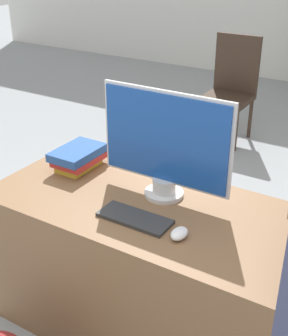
{
  "coord_description": "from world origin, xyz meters",
  "views": [
    {
      "loc": [
        0.96,
        -1.2,
        1.82
      ],
      "look_at": [
        0.02,
        0.32,
        0.93
      ],
      "focal_mm": 50.0,
      "sensor_mm": 36.0,
      "label": 1
    }
  ],
  "objects_px": {
    "mouse": "(179,234)",
    "far_chair": "(231,85)",
    "monitor": "(165,145)",
    "book_stack": "(79,157)",
    "keyboard": "(135,218)"
  },
  "relations": [
    {
      "from": "mouse",
      "to": "far_chair",
      "type": "relative_size",
      "value": 0.09
    },
    {
      "from": "monitor",
      "to": "book_stack",
      "type": "height_order",
      "value": "monitor"
    },
    {
      "from": "mouse",
      "to": "book_stack",
      "type": "distance_m",
      "value": 0.79
    },
    {
      "from": "keyboard",
      "to": "mouse",
      "type": "distance_m",
      "value": 0.22
    },
    {
      "from": "monitor",
      "to": "mouse",
      "type": "distance_m",
      "value": 0.42
    },
    {
      "from": "monitor",
      "to": "far_chair",
      "type": "relative_size",
      "value": 0.64
    },
    {
      "from": "far_chair",
      "to": "mouse",
      "type": "bearing_deg",
      "value": -85.19
    },
    {
      "from": "keyboard",
      "to": "far_chair",
      "type": "height_order",
      "value": "far_chair"
    },
    {
      "from": "keyboard",
      "to": "mouse",
      "type": "bearing_deg",
      "value": -4.48
    },
    {
      "from": "keyboard",
      "to": "monitor",
      "type": "bearing_deg",
      "value": 89.61
    },
    {
      "from": "monitor",
      "to": "book_stack",
      "type": "distance_m",
      "value": 0.55
    },
    {
      "from": "keyboard",
      "to": "far_chair",
      "type": "relative_size",
      "value": 0.32
    },
    {
      "from": "monitor",
      "to": "book_stack",
      "type": "xyz_separation_m",
      "value": [
        -0.52,
        0.02,
        -0.19
      ]
    },
    {
      "from": "mouse",
      "to": "far_chair",
      "type": "xyz_separation_m",
      "value": [
        -0.89,
        2.77,
        -0.22
      ]
    },
    {
      "from": "mouse",
      "to": "far_chair",
      "type": "height_order",
      "value": "far_chair"
    }
  ]
}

